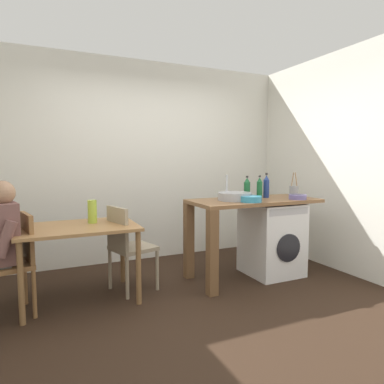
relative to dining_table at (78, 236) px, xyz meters
name	(u,v)px	position (x,y,z in m)	size (l,w,h in m)	color
ground_plane	(192,306)	(0.94, -0.60, -0.64)	(5.46, 5.46, 0.00)	black
wall_back	(139,162)	(0.94, 1.15, 0.71)	(4.60, 0.10, 2.70)	silver
wall_counter_side	(360,162)	(3.09, -0.60, 0.71)	(0.10, 3.80, 2.70)	silver
dining_table	(78,236)	(0.00, 0.00, 0.00)	(1.10, 0.76, 0.74)	#9E7042
chair_person_seat	(15,258)	(-0.55, -0.08, -0.14)	(0.48, 0.48, 0.90)	olive
chair_opposite	(127,244)	(0.48, 0.03, -0.14)	(0.50, 0.50, 0.90)	gray
kitchen_counter	(238,214)	(1.73, -0.14, 0.12)	(1.50, 0.68, 0.92)	brown
washing_machine	(272,239)	(2.20, -0.15, -0.21)	(0.60, 0.61, 0.86)	white
sink_basin	(235,196)	(1.67, -0.14, 0.32)	(0.38, 0.38, 0.09)	#9EA0A5
tap	(227,187)	(1.67, 0.04, 0.42)	(0.02, 0.02, 0.28)	#B2B2B7
bottle_tall_green	(247,188)	(1.93, -0.01, 0.40)	(0.07, 0.07, 0.26)	#19592D
bottle_squat_brown	(260,188)	(2.05, -0.09, 0.40)	(0.07, 0.07, 0.27)	#19592D
bottle_clear_small	(266,187)	(2.17, -0.07, 0.41)	(0.07, 0.07, 0.30)	navy
mixing_bowl	(251,199)	(1.75, -0.34, 0.31)	(0.24, 0.24, 0.07)	teal
utensil_crock	(294,191)	(2.57, -0.09, 0.35)	(0.11, 0.11, 0.30)	gray
colander	(298,197)	(2.39, -0.36, 0.31)	(0.20, 0.20, 0.06)	slate
vase	(92,212)	(0.15, 0.10, 0.21)	(0.09, 0.09, 0.23)	#A8C63D
scissors	(256,200)	(1.89, -0.24, 0.28)	(0.15, 0.06, 0.01)	#B2B2B7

